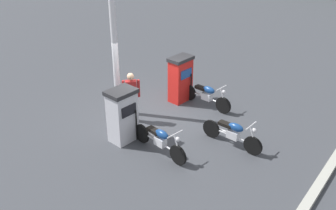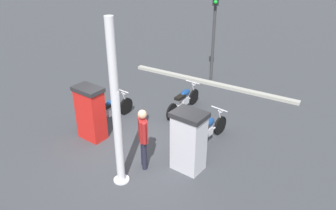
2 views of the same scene
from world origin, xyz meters
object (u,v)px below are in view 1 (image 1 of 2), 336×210
at_px(fuel_pump_near, 122,115).
at_px(attendant_person, 131,94).
at_px(motorcycle_far_pump, 206,95).
at_px(motorcycle_extra, 233,133).
at_px(fuel_pump_far, 180,79).
at_px(canopy_support_pole, 115,58).
at_px(motorcycle_near_pump, 160,140).

relative_size(fuel_pump_near, attendant_person, 0.98).
xyz_separation_m(motorcycle_far_pump, motorcycle_extra, (1.85, -1.78, 0.01)).
distance_m(fuel_pump_near, attendant_person, 1.17).
bearing_deg(fuel_pump_near, attendant_person, 115.58).
height_order(motorcycle_far_pump, motorcycle_extra, motorcycle_far_pump).
height_order(motorcycle_far_pump, attendant_person, attendant_person).
bearing_deg(fuel_pump_far, fuel_pump_near, -90.00).
distance_m(motorcycle_extra, attendant_person, 3.46).
bearing_deg(canopy_support_pole, motorcycle_far_pump, 41.81).
height_order(motorcycle_extra, attendant_person, attendant_person).
xyz_separation_m(fuel_pump_near, canopy_support_pole, (-1.26, 1.25, 1.14)).
xyz_separation_m(fuel_pump_near, fuel_pump_far, (0.00, 3.21, 0.00)).
distance_m(motorcycle_far_pump, canopy_support_pole, 3.44).
xyz_separation_m(motorcycle_near_pump, canopy_support_pole, (-2.59, 1.23, 1.54)).
xyz_separation_m(fuel_pump_near, motorcycle_near_pump, (1.32, 0.03, -0.40)).
bearing_deg(motorcycle_extra, motorcycle_far_pump, 136.10).
bearing_deg(fuel_pump_far, attendant_person, -103.15).
height_order(fuel_pump_near, motorcycle_far_pump, fuel_pump_near).
bearing_deg(fuel_pump_far, motorcycle_far_pump, 5.17).
xyz_separation_m(fuel_pump_near, motorcycle_far_pump, (1.03, 3.30, -0.41)).
xyz_separation_m(fuel_pump_near, motorcycle_extra, (2.88, 1.52, -0.39)).
bearing_deg(attendant_person, motorcycle_far_pump, 55.77).
relative_size(fuel_pump_far, motorcycle_near_pump, 0.80).
bearing_deg(motorcycle_near_pump, canopy_support_pole, 154.67).
distance_m(fuel_pump_near, motorcycle_extra, 3.28).
bearing_deg(motorcycle_far_pump, motorcycle_near_pump, -84.81).
relative_size(fuel_pump_far, motorcycle_far_pump, 0.80).
height_order(fuel_pump_far, attendant_person, attendant_person).
height_order(motorcycle_far_pump, canopy_support_pole, canopy_support_pole).
xyz_separation_m(motorcycle_extra, canopy_support_pole, (-4.14, -0.27, 1.53)).
bearing_deg(canopy_support_pole, fuel_pump_near, -44.78).
relative_size(motorcycle_near_pump, canopy_support_pole, 0.51).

